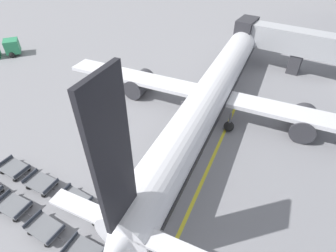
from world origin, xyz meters
TOP-DOWN VIEW (x-y plane):
  - ground_plane at (0.00, 0.00)m, footprint 500.00×500.00m
  - jet_bridge at (23.71, 14.21)m, footprint 19.47×6.01m
  - airplane at (14.24, 0.17)m, footprint 37.88×45.41m
  - baggage_dolly_row_near_col_b at (4.46, -20.12)m, footprint 3.26×1.77m
  - baggage_dolly_row_near_col_c at (8.13, -20.47)m, footprint 3.31×1.89m
  - baggage_dolly_row_near_col_d at (11.85, -20.61)m, footprint 3.26×1.78m
  - baggage_dolly_row_mid_a_col_a at (1.24, -17.36)m, footprint 3.30×1.87m
  - baggage_dolly_row_mid_a_col_b at (4.69, -17.53)m, footprint 3.27×1.80m
  - baggage_dolly_row_mid_a_col_c at (8.40, -17.61)m, footprint 3.32×1.92m
  - baggage_dolly_row_mid_a_col_d at (11.88, -17.82)m, footprint 3.27×1.80m
  - stand_guidance_stripe at (16.84, -9.54)m, footprint 0.69×22.21m

SIDE VIEW (x-z plane):
  - ground_plane at x=0.00m, z-range 0.00..0.00m
  - stand_guidance_stripe at x=16.84m, z-range 0.00..0.01m
  - baggage_dolly_row_near_col_b at x=4.46m, z-range 0.02..0.94m
  - baggage_dolly_row_near_col_c at x=8.13m, z-range 0.02..0.94m
  - baggage_dolly_row_near_col_d at x=11.85m, z-range 0.02..0.94m
  - baggage_dolly_row_mid_a_col_a at x=1.24m, z-range 0.02..0.94m
  - baggage_dolly_row_mid_a_col_b at x=4.69m, z-range 0.02..0.94m
  - baggage_dolly_row_mid_a_col_c at x=8.40m, z-range 0.02..0.94m
  - baggage_dolly_row_mid_a_col_d at x=11.88m, z-range 0.02..0.94m
  - airplane at x=14.24m, z-range -3.89..9.89m
  - jet_bridge at x=23.71m, z-range 0.66..6.99m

